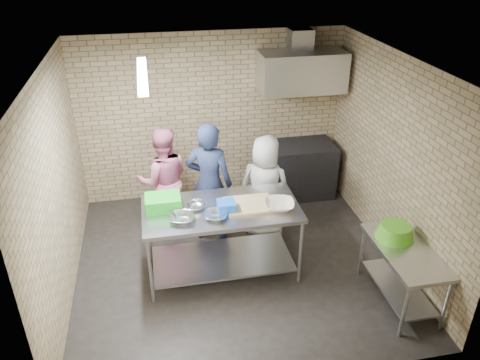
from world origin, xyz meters
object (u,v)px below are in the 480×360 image
Objects in this scene: side_counter at (401,275)px; bottle_green at (325,72)px; stove at (296,170)px; man_navy at (209,184)px; woman_pink at (164,181)px; blue_tub at (226,207)px; prep_table at (222,240)px; bottle_red at (301,73)px; woman_white at (265,188)px; green_basin at (395,231)px; green_crate at (163,203)px.

side_counter is 8.00× the size of bottle_green.
man_navy is at bearing -147.75° from stove.
side_counter is at bearing 139.10° from woman_pink.
blue_tub is 1.44× the size of bottle_green.
prep_table reaches higher than side_counter.
stove is 1.94m from man_navy.
woman_pink is (-0.70, 1.26, -0.23)m from blue_tub.
stove is 5.57× the size of blue_tub.
bottle_red is 2.00m from woman_white.
green_basin is (-0.02, 0.25, 0.46)m from side_counter.
green_crate is 3.15m from bottle_red.
prep_table is 9.00× the size of blue_tub.
green_basin is (1.98, -0.71, 0.35)m from prep_table.
man_navy reaches higher than prep_table.
woman_pink is at bearing -164.19° from stove.
side_counter is at bearing 156.10° from woman_white.
prep_table is 2.14m from green_basin.
side_counter is 5.57× the size of blue_tub.
blue_tub reaches higher than stove.
green_crate is 2.00× the size of blue_tub.
woman_white is (-1.26, 1.69, 0.40)m from side_counter.
prep_table is 1.08m from woman_white.
stove is at bearing -124.30° from man_navy.
woman_white is at bearing 126.71° from side_counter.
man_navy is (-0.09, 0.88, -0.14)m from blue_tub.
woman_white is at bearing 44.61° from prep_table.
green_basin is at bearing -17.27° from green_crate.
green_basin is at bearing -90.42° from bottle_green.
bottle_red is at bearing 53.83° from blue_tub.
woman_pink is 1.46m from woman_white.
bottle_red reaches higher than woman_pink.
bottle_green is (2.00, 2.03, 1.53)m from prep_table.
bottle_red is at bearing 78.23° from stove.
bottle_green reaches higher than prep_table.
bottle_red is 0.12× the size of woman_white.
woman_pink is at bearing 141.37° from side_counter.
woman_white is (1.39, -0.43, -0.03)m from woman_pink.
woman_pink reaches higher than woman_white.
bottle_green is 2.64m from man_navy.
side_counter is 0.52m from green_basin.
bottle_red is 2.71m from woman_pink.
blue_tub is at bearing 156.14° from side_counter.
side_counter is at bearing -82.38° from bottle_red.
man_navy is at bearing 95.85° from blue_tub.
green_crate reaches higher than stove.
stove is at bearing 99.29° from side_counter.
bottle_red reaches higher than prep_table.
bottle_green is at bearing 45.30° from prep_table.
woman_white reaches higher than green_basin.
bottle_green reaches higher than blue_tub.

